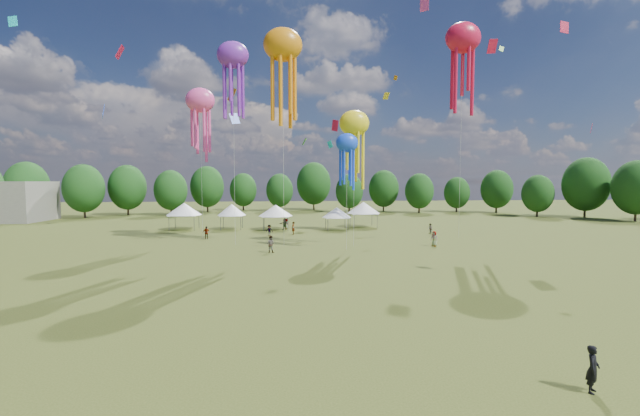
{
  "coord_description": "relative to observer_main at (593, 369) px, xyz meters",
  "views": [
    {
      "loc": [
        -4.67,
        -14.67,
        7.94
      ],
      "look_at": [
        -1.72,
        15.0,
        6.0
      ],
      "focal_mm": 22.73,
      "sensor_mm": 36.0,
      "label": 1
    }
  ],
  "objects": [
    {
      "name": "spectators_far",
      "position": [
        -7.26,
        46.8,
        -0.01
      ],
      "size": [
        33.86,
        21.21,
        1.91
      ],
      "color": "gray",
      "rests_on": "ground"
    },
    {
      "name": "ground",
      "position": [
        -7.02,
        0.97,
        -0.9
      ],
      "size": [
        300.0,
        300.0,
        0.0
      ],
      "primitive_type": "plane",
      "color": "#384416",
      "rests_on": "ground"
    },
    {
      "name": "show_kites",
      "position": [
        -4.98,
        38.95,
        19.76
      ],
      "size": [
        40.6,
        13.24,
        29.96
      ],
      "color": "#FF4BA4",
      "rests_on": "ground"
    },
    {
      "name": "festival_tents",
      "position": [
        -11.99,
        54.46,
        2.35
      ],
      "size": [
        36.06,
        8.81,
        4.45
      ],
      "color": "#47474C",
      "rests_on": "ground"
    },
    {
      "name": "observer_main",
      "position": [
        0.0,
        0.0,
        0.0
      ],
      "size": [
        0.77,
        0.77,
        1.8
      ],
      "primitive_type": "imported",
      "rotation": [
        0.0,
        0.0,
        0.77
      ],
      "color": "black",
      "rests_on": "ground"
    },
    {
      "name": "small_kites",
      "position": [
        -8.62,
        43.23,
        28.55
      ],
      "size": [
        75.93,
        60.53,
        45.05
      ],
      "color": "#FF4BA4",
      "rests_on": "ground"
    },
    {
      "name": "treeline",
      "position": [
        -10.88,
        63.48,
        5.64
      ],
      "size": [
        201.57,
        95.24,
        13.43
      ],
      "color": "#38281C",
      "rests_on": "ground"
    },
    {
      "name": "spectator_near",
      "position": [
        -12.76,
        31.54,
        0.05
      ],
      "size": [
        1.1,
        0.97,
        1.91
      ],
      "primitive_type": "imported",
      "rotation": [
        0.0,
        0.0,
        2.83
      ],
      "color": "gray",
      "rests_on": "ground"
    }
  ]
}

